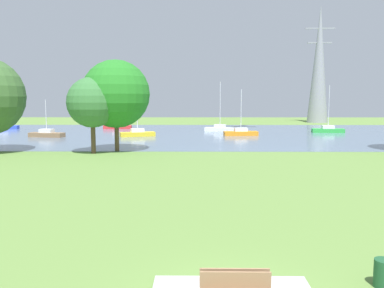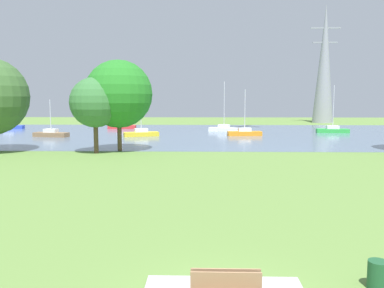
{
  "view_description": "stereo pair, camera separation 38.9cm",
  "coord_description": "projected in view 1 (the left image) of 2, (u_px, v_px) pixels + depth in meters",
  "views": [
    {
      "loc": [
        -0.98,
        -9.77,
        5.33
      ],
      "look_at": [
        -1.26,
        14.61,
        2.54
      ],
      "focal_mm": 37.64,
      "sensor_mm": 36.0,
      "label": 1
    },
    {
      "loc": [
        -0.59,
        -9.77,
        5.33
      ],
      "look_at": [
        -1.26,
        14.61,
        2.54
      ],
      "focal_mm": 37.64,
      "sensor_mm": 36.0,
      "label": 2
    }
  ],
  "objects": [
    {
      "name": "tree_west_near",
      "position": [
        92.0,
        103.0,
        38.35
      ],
      "size": [
        4.83,
        4.83,
        7.33
      ],
      "color": "brown",
      "rests_on": "ground"
    },
    {
      "name": "sailboat_brown",
      "position": [
        47.0,
        134.0,
        55.02
      ],
      "size": [
        5.0,
        2.39,
        5.11
      ],
      "color": "brown",
      "rests_on": "water_surface"
    },
    {
      "name": "sailboat_yellow",
      "position": [
        137.0,
        133.0,
        55.89
      ],
      "size": [
        5.03,
        2.92,
        5.48
      ],
      "color": "yellow",
      "rests_on": "water_surface"
    },
    {
      "name": "water_surface",
      "position": [
        203.0,
        134.0,
        59.98
      ],
      "size": [
        140.0,
        40.0,
        0.02
      ],
      "primitive_type": "cube",
      "color": "slate",
      "rests_on": "ground"
    },
    {
      "name": "electricity_pylon",
      "position": [
        319.0,
        64.0,
        86.44
      ],
      "size": [
        6.4,
        4.4,
        25.11
      ],
      "color": "gray",
      "rests_on": "ground"
    },
    {
      "name": "sailboat_red",
      "position": [
        118.0,
        126.0,
        69.94
      ],
      "size": [
        4.86,
        1.71,
        7.63
      ],
      "color": "red",
      "rests_on": "water_surface"
    },
    {
      "name": "bench_facing_water",
      "position": [
        234.0,
        285.0,
        10.52
      ],
      "size": [
        1.8,
        0.48,
        0.89
      ],
      "color": "tan",
      "rests_on": "concrete_pad"
    },
    {
      "name": "sailboat_orange",
      "position": [
        241.0,
        132.0,
        57.22
      ],
      "size": [
        4.91,
        1.9,
        6.52
      ],
      "color": "orange",
      "rests_on": "water_surface"
    },
    {
      "name": "sailboat_blue",
      "position": [
        4.0,
        127.0,
        69.11
      ],
      "size": [
        4.94,
        2.04,
        5.33
      ],
      "color": "blue",
      "rests_on": "water_surface"
    },
    {
      "name": "ground_plane",
      "position": [
        209.0,
        165.0,
        32.16
      ],
      "size": [
        160.0,
        160.0,
        0.0
      ],
      "primitive_type": "plane",
      "color": "olive"
    },
    {
      "name": "litter_bin",
      "position": [
        384.0,
        273.0,
        11.36
      ],
      "size": [
        0.56,
        0.56,
        0.8
      ],
      "primitive_type": "cylinder",
      "color": "#1E512D",
      "rests_on": "ground"
    },
    {
      "name": "sailboat_green",
      "position": [
        328.0,
        130.0,
        62.2
      ],
      "size": [
        4.93,
        1.97,
        7.26
      ],
      "color": "green",
      "rests_on": "water_surface"
    },
    {
      "name": "tree_mid_shore",
      "position": [
        116.0,
        94.0,
        39.79
      ],
      "size": [
        6.74,
        6.74,
        9.1
      ],
      "color": "brown",
      "rests_on": "ground"
    },
    {
      "name": "sailboat_white",
      "position": [
        220.0,
        129.0,
        64.36
      ],
      "size": [
        5.02,
        2.65,
        7.9
      ],
      "color": "white",
      "rests_on": "water_surface"
    }
  ]
}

